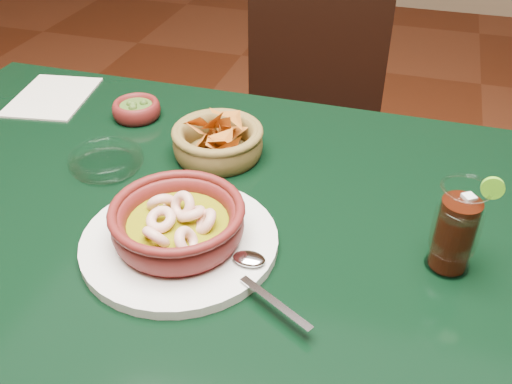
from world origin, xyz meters
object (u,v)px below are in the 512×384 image
(dining_table, at_px, (181,247))
(dining_chair, at_px, (307,138))
(chip_basket, at_px, (218,141))
(shrimp_plate, at_px, (179,228))
(cola_drink, at_px, (456,229))

(dining_table, bearing_deg, dining_chair, 84.36)
(dining_table, relative_size, chip_basket, 6.20)
(dining_chair, bearing_deg, chip_basket, -95.26)
(shrimp_plate, bearing_deg, dining_table, 116.53)
(dining_table, distance_m, cola_drink, 0.45)
(shrimp_plate, relative_size, cola_drink, 2.38)
(dining_chair, relative_size, shrimp_plate, 2.41)
(dining_table, xyz_separation_m, chip_basket, (0.02, 0.15, 0.13))
(chip_basket, bearing_deg, dining_table, -97.09)
(cola_drink, bearing_deg, dining_table, 176.00)
(shrimp_plate, bearing_deg, cola_drink, 10.80)
(dining_table, bearing_deg, shrimp_plate, -63.47)
(dining_table, distance_m, chip_basket, 0.20)
(dining_table, xyz_separation_m, cola_drink, (0.42, -0.03, 0.16))
(dining_chair, relative_size, cola_drink, 5.75)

